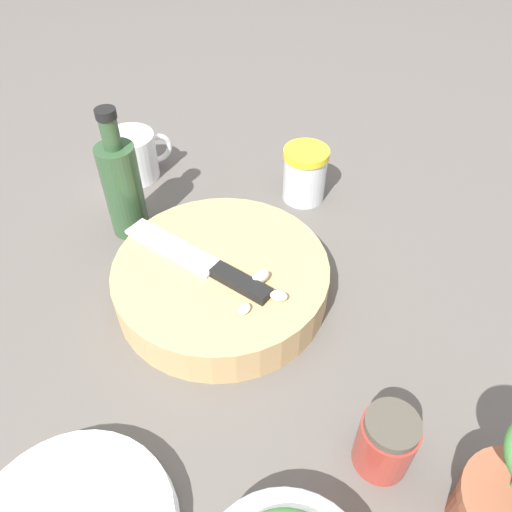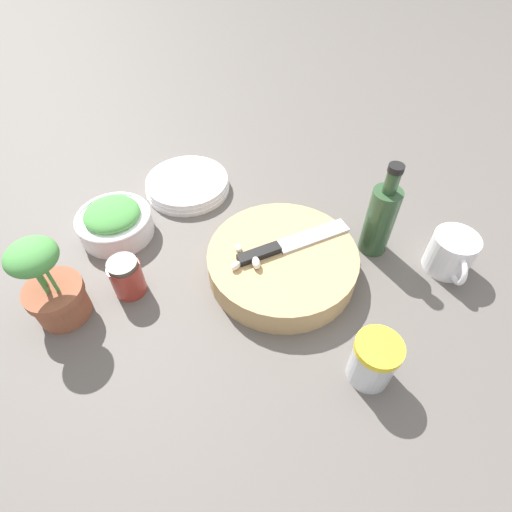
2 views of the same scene
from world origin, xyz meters
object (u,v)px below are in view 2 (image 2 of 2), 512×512
at_px(spice_jar, 373,360).
at_px(oil_bottle, 380,218).
at_px(garlic_cloves, 247,261).
at_px(herb_bowl, 115,221).
at_px(coffee_mug, 451,253).
at_px(chef_knife, 287,244).
at_px(plate_stack, 188,184).
at_px(honey_jar, 127,277).
at_px(cutting_board, 282,263).
at_px(potted_herb, 51,288).

relative_size(spice_jar, oil_bottle, 0.45).
xyz_separation_m(garlic_cloves, spice_jar, (-0.25, 0.11, -0.02)).
distance_m(herb_bowl, coffee_mug, 0.67).
xyz_separation_m(chef_knife, plate_stack, (0.29, -0.15, -0.04)).
xyz_separation_m(garlic_cloves, honey_jar, (0.20, 0.09, -0.02)).
distance_m(cutting_board, potted_herb, 0.41).
height_order(chef_knife, herb_bowl, herb_bowl).
xyz_separation_m(cutting_board, coffee_mug, (-0.30, -0.12, 0.01)).
distance_m(garlic_cloves, potted_herb, 0.33).
xyz_separation_m(spice_jar, honey_jar, (0.45, -0.03, -0.01)).
bearing_deg(plate_stack, herb_bowl, 66.96).
distance_m(coffee_mug, oil_bottle, 0.15).
xyz_separation_m(cutting_board, honey_jar, (0.26, 0.13, 0.01)).
bearing_deg(honey_jar, potted_herb, 44.68).
relative_size(garlic_cloves, spice_jar, 0.74).
bearing_deg(potted_herb, chef_knife, -145.20).
relative_size(spice_jar, plate_stack, 0.46).
bearing_deg(coffee_mug, plate_stack, -5.50).
height_order(garlic_cloves, honey_jar, honey_jar).
relative_size(herb_bowl, honey_jar, 1.97).
height_order(chef_knife, coffee_mug, coffee_mug).
height_order(garlic_cloves, oil_bottle, oil_bottle).
xyz_separation_m(plate_stack, potted_herb, (0.06, 0.39, 0.06)).
xyz_separation_m(honey_jar, potted_herb, (0.08, 0.08, 0.04)).
xyz_separation_m(herb_bowl, honey_jar, (-0.10, 0.12, 0.00)).
bearing_deg(garlic_cloves, coffee_mug, -155.55).
relative_size(coffee_mug, plate_stack, 0.58).
distance_m(herb_bowl, honey_jar, 0.16).
distance_m(coffee_mug, plate_stack, 0.59).
bearing_deg(spice_jar, oil_bottle, -83.28).
relative_size(plate_stack, oil_bottle, 0.97).
bearing_deg(chef_knife, potted_herb, -99.38).
bearing_deg(cutting_board, oil_bottle, -141.91).
bearing_deg(spice_jar, chef_knife, -43.73).
bearing_deg(honey_jar, plate_stack, -84.92).
xyz_separation_m(chef_knife, herb_bowl, (0.36, 0.03, -0.02)).
relative_size(herb_bowl, oil_bottle, 0.76).
distance_m(spice_jar, honey_jar, 0.45).
bearing_deg(oil_bottle, herb_bowl, 14.48).
distance_m(cutting_board, oil_bottle, 0.21).
bearing_deg(potted_herb, honey_jar, -135.32).
relative_size(coffee_mug, oil_bottle, 0.56).
relative_size(cutting_board, plate_stack, 1.44).
bearing_deg(chef_knife, plate_stack, -162.14).
bearing_deg(coffee_mug, oil_bottle, -2.99).
xyz_separation_m(herb_bowl, potted_herb, (-0.02, 0.21, 0.04)).
distance_m(honey_jar, potted_herb, 0.12).
relative_size(chef_knife, spice_jar, 2.03).
height_order(honey_jar, potted_herb, potted_herb).
bearing_deg(oil_bottle, potted_herb, 34.42).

